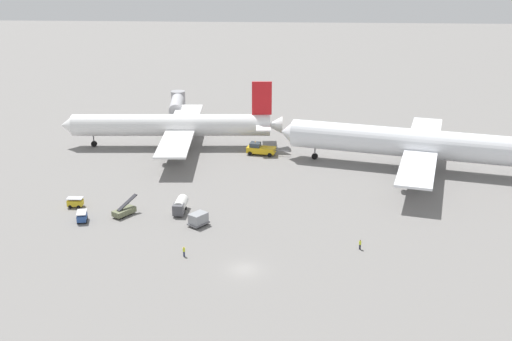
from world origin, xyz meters
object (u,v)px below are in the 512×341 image
object	(u,v)px
airliner_at_gate_left	(174,126)
gse_belt_loader_portside	(124,211)
gse_fuel_bowser_stubby	(180,205)
airliner_being_pushed	(412,143)
jet_bridge	(177,102)
gse_container_dolly_flat	(198,219)
gse_baggage_cart_trailing	(75,202)
ground_crew_marshaller_foreground	(360,244)
pushback_tug	(260,149)
ground_crew_ramp_agent_by_cones	(184,251)
gse_baggage_cart_near_cluster	(82,217)

from	to	relation	value
airliner_at_gate_left	gse_belt_loader_portside	world-z (taller)	airliner_at_gate_left
airliner_at_gate_left	gse_fuel_bowser_stubby	world-z (taller)	airliner_at_gate_left
airliner_being_pushed	jet_bridge	bearing A→B (deg)	145.64
gse_belt_loader_portside	gse_container_dolly_flat	xyz separation A→B (m)	(13.10, -3.34, 0.35)
gse_baggage_cart_trailing	ground_crew_marshaller_foreground	xyz separation A→B (m)	(48.05, -13.59, -0.05)
pushback_tug	ground_crew_ramp_agent_by_cones	world-z (taller)	pushback_tug
gse_belt_loader_portside	jet_bridge	world-z (taller)	jet_bridge
gse_belt_loader_portside	gse_fuel_bowser_stubby	xyz separation A→B (m)	(9.24, 1.77, 0.51)
gse_baggage_cart_near_cluster	jet_bridge	bearing A→B (deg)	86.39
airliner_being_pushed	ground_crew_ramp_agent_by_cones	xyz separation A→B (m)	(-39.79, -41.15, -4.53)
gse_container_dolly_flat	ground_crew_ramp_agent_by_cones	distance (m)	10.95
gse_belt_loader_portside	gse_baggage_cart_near_cluster	distance (m)	6.97
gse_container_dolly_flat	gse_baggage_cart_near_cluster	size ratio (longest dim) A/B	1.29
gse_container_dolly_flat	jet_bridge	world-z (taller)	jet_bridge
airliner_being_pushed	gse_fuel_bowser_stubby	distance (m)	50.03
pushback_tug	gse_baggage_cart_trailing	xyz separation A→B (m)	(-30.75, -31.24, -0.36)
gse_belt_loader_portside	jet_bridge	bearing A→B (deg)	91.92
gse_fuel_bowser_stubby	gse_belt_loader_portside	bearing A→B (deg)	-169.16
jet_bridge	gse_container_dolly_flat	bearing A→B (deg)	-77.27
ground_crew_marshaller_foreground	airliner_at_gate_left	bearing A→B (deg)	126.86
airliner_being_pushed	ground_crew_ramp_agent_by_cones	distance (m)	57.42
ground_crew_ramp_agent_by_cones	airliner_being_pushed	bearing A→B (deg)	45.97
ground_crew_ramp_agent_by_cones	jet_bridge	distance (m)	79.83
gse_baggage_cart_near_cluster	pushback_tug	bearing A→B (deg)	53.38
gse_baggage_cart_trailing	pushback_tug	bearing A→B (deg)	45.46
pushback_tug	jet_bridge	distance (m)	37.98
pushback_tug	gse_baggage_cart_trailing	world-z (taller)	pushback_tug
airliner_being_pushed	ground_crew_ramp_agent_by_cones	world-z (taller)	airliner_being_pushed
gse_fuel_bowser_stubby	ground_crew_marshaller_foreground	distance (m)	31.79
pushback_tug	ground_crew_ramp_agent_by_cones	bearing A→B (deg)	-100.19
ground_crew_marshaller_foreground	jet_bridge	bearing A→B (deg)	118.64
gse_baggage_cart_trailing	ground_crew_ramp_agent_by_cones	size ratio (longest dim) A/B	1.71
pushback_tug	jet_bridge	xyz separation A→B (m)	(-23.42, 29.75, 2.94)
gse_fuel_bowser_stubby	airliner_at_gate_left	bearing A→B (deg)	101.67
airliner_being_pushed	ground_crew_ramp_agent_by_cones	size ratio (longest dim) A/B	33.09
gse_belt_loader_portside	gse_baggage_cart_near_cluster	bearing A→B (deg)	-156.08
gse_belt_loader_portside	ground_crew_ramp_agent_by_cones	world-z (taller)	gse_belt_loader_portside
airliner_at_gate_left	gse_belt_loader_portside	distance (m)	39.14
pushback_tug	gse_baggage_cart_trailing	distance (m)	43.84
airliner_at_gate_left	jet_bridge	distance (m)	25.51
jet_bridge	ground_crew_marshaller_foreground	bearing A→B (deg)	-61.36
ground_crew_marshaller_foreground	jet_bridge	distance (m)	85.04
gse_belt_loader_portside	gse_container_dolly_flat	bearing A→B (deg)	-14.30
gse_belt_loader_portside	gse_baggage_cart_trailing	distance (m)	9.98
pushback_tug	ground_crew_marshaller_foreground	size ratio (longest dim) A/B	5.96
gse_baggage_cart_near_cluster	ground_crew_marshaller_foreground	size ratio (longest dim) A/B	1.90
gse_container_dolly_flat	airliner_being_pushed	bearing A→B (deg)	37.61
gse_container_dolly_flat	ground_crew_marshaller_foreground	bearing A→B (deg)	-15.61
airliner_being_pushed	gse_baggage_cart_near_cluster	size ratio (longest dim) A/B	17.86
pushback_tug	gse_baggage_cart_trailing	size ratio (longest dim) A/B	3.39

